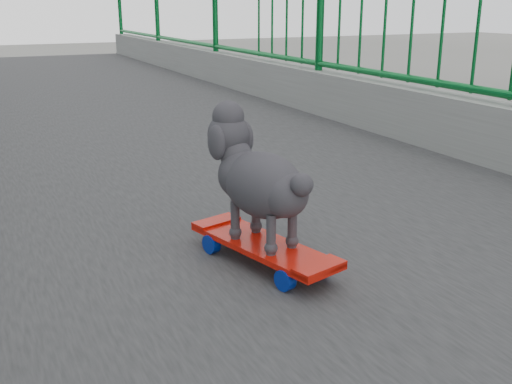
{
  "coord_description": "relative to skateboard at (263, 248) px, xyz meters",
  "views": [
    {
      "loc": [
        -0.95,
        2.19,
        7.77
      ],
      "look_at": [
        -0.19,
        3.76,
        7.22
      ],
      "focal_mm": 42.0,
      "sensor_mm": 36.0,
      "label": 1
    }
  ],
  "objects": [
    {
      "name": "skateboard",
      "position": [
        0.0,
        0.0,
        0.0
      ],
      "size": [
        0.29,
        0.56,
        0.07
      ],
      "rotation": [
        0.0,
        0.0,
        0.26
      ],
      "color": "red",
      "rests_on": "footbridge"
    },
    {
      "name": "poodle",
      "position": [
        -0.01,
        0.02,
        0.22
      ],
      "size": [
        0.26,
        0.44,
        0.38
      ],
      "rotation": [
        0.0,
        0.0,
        0.26
      ],
      "color": "#28262B",
      "rests_on": "skateboard"
    }
  ]
}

